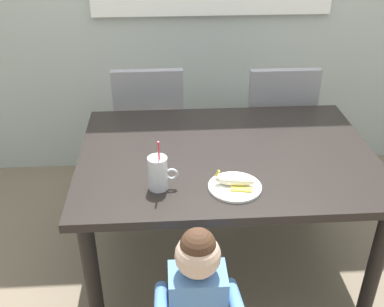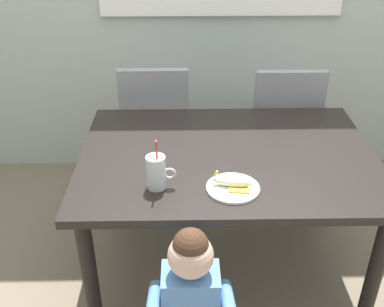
{
  "view_description": "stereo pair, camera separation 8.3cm",
  "coord_description": "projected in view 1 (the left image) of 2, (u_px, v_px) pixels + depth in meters",
  "views": [
    {
      "loc": [
        -0.29,
        -1.91,
        1.88
      ],
      "look_at": [
        -0.18,
        -0.1,
        0.82
      ],
      "focal_mm": 42.85,
      "sensor_mm": 36.0,
      "label": 1
    },
    {
      "loc": [
        -0.21,
        -1.92,
        1.88
      ],
      "look_at": [
        -0.18,
        -0.1,
        0.82
      ],
      "focal_mm": 42.85,
      "sensor_mm": 36.0,
      "label": 2
    }
  ],
  "objects": [
    {
      "name": "snack_plate",
      "position": [
        235.0,
        187.0,
        1.96
      ],
      "size": [
        0.23,
        0.23,
        0.01
      ],
      "primitive_type": "cylinder",
      "color": "white",
      "rests_on": "dining_table"
    },
    {
      "name": "dining_chair_right",
      "position": [
        275.0,
        125.0,
        2.96
      ],
      "size": [
        0.44,
        0.45,
        0.96
      ],
      "rotation": [
        0.0,
        0.0,
        3.14
      ],
      "color": "gray",
      "rests_on": "ground"
    },
    {
      "name": "toddler_standing",
      "position": [
        198.0,
        295.0,
        1.75
      ],
      "size": [
        0.33,
        0.24,
        0.84
      ],
      "color": "#3F4760",
      "rests_on": "ground"
    },
    {
      "name": "dining_chair_left",
      "position": [
        150.0,
        126.0,
        2.95
      ],
      "size": [
        0.44,
        0.45,
        0.96
      ],
      "rotation": [
        0.0,
        0.0,
        3.14
      ],
      "color": "gray",
      "rests_on": "ground"
    },
    {
      "name": "milk_cup",
      "position": [
        158.0,
        175.0,
        1.93
      ],
      "size": [
        0.13,
        0.08,
        0.25
      ],
      "color": "silver",
      "rests_on": "dining_table"
    },
    {
      "name": "ground_plane",
      "position": [
        222.0,
        267.0,
        2.61
      ],
      "size": [
        24.0,
        24.0,
        0.0
      ],
      "primitive_type": "plane",
      "color": "#7A6B56"
    },
    {
      "name": "peeled_banana",
      "position": [
        235.0,
        181.0,
        1.95
      ],
      "size": [
        0.18,
        0.12,
        0.07
      ],
      "rotation": [
        0.0,
        0.0,
        -0.18
      ],
      "color": "#F4EAC6",
      "rests_on": "snack_plate"
    },
    {
      "name": "dining_table",
      "position": [
        226.0,
        169.0,
        2.28
      ],
      "size": [
        1.43,
        1.03,
        0.76
      ],
      "color": "black",
      "rests_on": "ground"
    }
  ]
}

